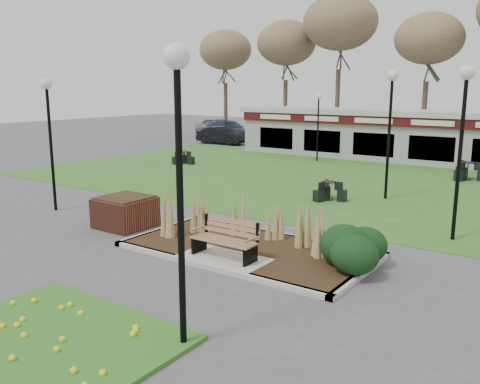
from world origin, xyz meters
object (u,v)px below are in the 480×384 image
Objects in this scene: brick_planter at (125,212)px; lamp_post_far_left at (318,112)px; park_bench at (226,238)px; bistro_set_a at (184,159)px; food_pavilion at (439,137)px; lamp_post_far_right at (463,115)px; car_blue at (229,130)px; bistro_set_b at (467,174)px; lamp_post_mid_left at (49,115)px; car_black at (221,135)px; lamp_post_mid_right at (391,106)px; car_silver at (215,126)px; lamp_post_near_right at (178,132)px; bistro_set_c at (329,194)px.

lamp_post_far_left is (-1.53, 16.00, 2.31)m from brick_planter.
park_bench is 1.32× the size of bistro_set_a.
park_bench is at bearing -90.00° from food_pavilion.
car_blue is (-21.68, 18.84, -2.73)m from lamp_post_far_right.
car_blue reaches higher than bistro_set_b.
lamp_post_mid_left reaches higher than bistro_set_a.
lamp_post_far_left is at bearing 82.46° from lamp_post_mid_left.
lamp_post_mid_left is at bearing -133.73° from car_blue.
lamp_post_mid_left is 2.97× the size of bistro_set_b.
lamp_post_far_right is 25.56m from car_black.
lamp_post_mid_right is 5.32m from lamp_post_far_right.
park_bench is 0.33× the size of car_blue.
lamp_post_far_right is (8.53, 4.33, 3.01)m from brick_planter.
lamp_post_far_right is 28.85m from car_blue.
car_silver is at bearing 122.74° from brick_planter.
car_black is 3.59m from car_blue.
car_silver is at bearing 161.57° from food_pavilion.
food_pavilion reaches higher than bistro_set_b.
lamp_post_near_right is (6.30, -4.50, 3.07)m from brick_planter.
lamp_post_far_left is 2.52× the size of bistro_set_b.
car_blue reaches higher than bistro_set_a.
lamp_post_mid_left is at bearing 155.21° from lamp_post_near_right.
lamp_post_near_right is 1.08× the size of lamp_post_mid_left.
lamp_post_near_right is at bearing -76.19° from bistro_set_c.
bistro_set_a is (-7.14, 10.81, -0.23)m from brick_planter.
bistro_set_b is 0.29× the size of car_blue.
lamp_post_mid_right is at bearing -104.93° from car_blue.
bistro_set_a is at bearing 157.56° from lamp_post_far_right.
park_bench is 0.45× the size of lamp_post_far_left.
car_blue reaches higher than car_black.
lamp_post_mid_left is at bearing 174.02° from park_bench.
car_black is at bearing 163.35° from bistro_set_b.
bistro_set_a is 0.99× the size of bistro_set_c.
food_pavilion is 6.44× the size of lamp_post_far_left.
lamp_post_far_left is at bearing 130.79° from lamp_post_far_right.
car_silver is (-9.58, 15.19, 0.45)m from bistro_set_a.
lamp_post_mid_right is 12.94m from bistro_set_a.
bistro_set_b is at bearing 14.88° from bistro_set_a.
park_bench is 15.48m from bistro_set_b.
bistro_set_c is 23.22m from car_blue.
car_silver is (-21.88, 17.55, -2.81)m from lamp_post_mid_right.
car_black is at bearing 158.05° from lamp_post_far_left.
car_black is at bearing 125.94° from lamp_post_near_right.
brick_planter is 12.96m from bistro_set_a.
food_pavilion is at bearing 35.25° from bistro_set_a.
park_bench is 0.35× the size of lamp_post_mid_right.
food_pavilion is 15.34m from lamp_post_far_right.
lamp_post_near_right reaches higher than bistro_set_b.
food_pavilion is at bearing 26.54° from lamp_post_far_left.
lamp_post_near_right is 1.01× the size of lamp_post_mid_right.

